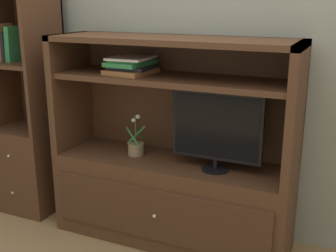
% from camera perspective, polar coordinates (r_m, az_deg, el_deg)
% --- Properties ---
extents(painted_rear_wall, '(6.00, 0.10, 2.80)m').
position_cam_1_polar(painted_rear_wall, '(3.01, 3.21, 12.57)').
color(painted_rear_wall, gray).
rests_on(painted_rear_wall, ground_plane).
extents(media_console, '(1.60, 0.51, 1.38)m').
position_cam_1_polar(media_console, '(2.92, 0.45, -6.75)').
color(media_console, '#4C2D1C').
rests_on(media_console, ground_plane).
extents(tv_monitor, '(0.57, 0.17, 0.49)m').
position_cam_1_polar(tv_monitor, '(2.63, 6.44, -0.44)').
color(tv_monitor, black).
rests_on(tv_monitor, media_console).
extents(potted_plant, '(0.13, 0.13, 0.29)m').
position_cam_1_polar(potted_plant, '(2.95, -4.28, -2.76)').
color(potted_plant, '#8C7251').
rests_on(potted_plant, media_console).
extents(magazine_stack, '(0.29, 0.35, 0.11)m').
position_cam_1_polar(magazine_stack, '(2.84, -4.88, 8.04)').
color(magazine_stack, '#A56638').
rests_on(magazine_stack, media_console).
extents(bookshelf_tall, '(0.48, 0.45, 1.74)m').
position_cam_1_polar(bookshelf_tall, '(3.52, -17.93, -1.45)').
color(bookshelf_tall, '#4C2D1C').
rests_on(bookshelf_tall, ground_plane).
extents(upright_book_row, '(0.16, 0.16, 0.27)m').
position_cam_1_polar(upright_book_row, '(3.44, -20.32, 10.04)').
color(upright_book_row, '#2D519E').
rests_on(upright_book_row, bookshelf_tall).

